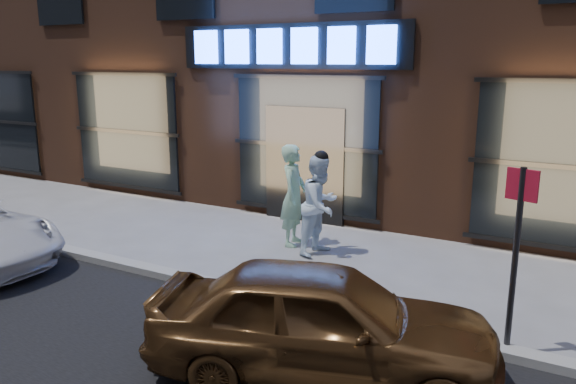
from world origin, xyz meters
name	(u,v)px	position (x,y,z in m)	size (l,w,h in m)	color
ground	(187,283)	(0.00, 0.00, 0.00)	(90.00, 90.00, 0.00)	slate
curb	(187,279)	(0.00, 0.00, 0.06)	(60.00, 0.25, 0.12)	gray
man_bowtie	(294,195)	(0.55, 2.42, 0.93)	(0.68, 0.45, 1.86)	#9ED0A4
man_cap	(320,205)	(1.19, 2.21, 0.88)	(0.85, 0.66, 1.75)	white
gold_sedan	(322,321)	(2.92, -1.34, 0.63)	(1.49, 3.69, 1.26)	brown
sign_post	(516,244)	(4.60, 0.10, 1.33)	(0.34, 0.13, 2.21)	#262628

